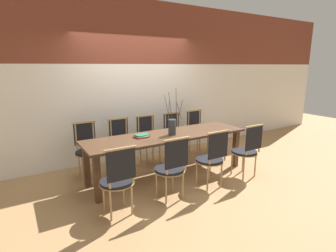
# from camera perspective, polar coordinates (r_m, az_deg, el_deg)

# --- Properties ---
(ground_plane) EXTENTS (16.00, 16.00, 0.00)m
(ground_plane) POSITION_cam_1_polar(r_m,az_deg,el_deg) (4.77, -0.00, -10.64)
(ground_plane) COLOR #A87F51
(wall_rear) EXTENTS (12.00, 0.06, 3.20)m
(wall_rear) POSITION_cam_1_polar(r_m,az_deg,el_deg) (5.52, -7.04, 9.67)
(wall_rear) COLOR white
(wall_rear) RESTS_ON ground_plane
(dining_table) EXTENTS (2.90, 0.80, 0.75)m
(dining_table) POSITION_cam_1_polar(r_m,az_deg,el_deg) (4.54, -0.00, -3.01)
(dining_table) COLOR #4C3321
(dining_table) RESTS_ON ground_plane
(chair_near_leftend) EXTENTS (0.46, 0.46, 0.95)m
(chair_near_leftend) POSITION_cam_1_polar(r_m,az_deg,el_deg) (3.47, -10.83, -11.14)
(chair_near_leftend) COLOR black
(chair_near_leftend) RESTS_ON ground_plane
(chair_near_left) EXTENTS (0.46, 0.46, 0.95)m
(chair_near_left) POSITION_cam_1_polar(r_m,az_deg,el_deg) (3.79, 0.74, -8.75)
(chair_near_left) COLOR black
(chair_near_left) RESTS_ON ground_plane
(chair_near_center) EXTENTS (0.46, 0.46, 0.95)m
(chair_near_center) POSITION_cam_1_polar(r_m,az_deg,el_deg) (4.21, 9.49, -6.68)
(chair_near_center) COLOR black
(chair_near_center) RESTS_ON ground_plane
(chair_near_right) EXTENTS (0.46, 0.46, 0.95)m
(chair_near_right) POSITION_cam_1_polar(r_m,az_deg,el_deg) (4.74, 16.77, -4.82)
(chair_near_right) COLOR black
(chair_near_right) RESTS_ON ground_plane
(chair_far_leftend) EXTENTS (0.46, 0.46, 0.95)m
(chair_far_leftend) POSITION_cam_1_polar(r_m,az_deg,el_deg) (4.82, -17.12, -4.55)
(chair_far_leftend) COLOR black
(chair_far_leftend) RESTS_ON ground_plane
(chair_far_left) EXTENTS (0.46, 0.46, 0.95)m
(chair_far_left) POSITION_cam_1_polar(r_m,az_deg,el_deg) (5.00, -10.03, -3.53)
(chair_far_left) COLOR black
(chair_far_left) RESTS_ON ground_plane
(chair_far_center) EXTENTS (0.46, 0.46, 0.95)m
(chair_far_center) POSITION_cam_1_polar(r_m,az_deg,el_deg) (5.22, -4.23, -2.66)
(chair_far_center) COLOR black
(chair_far_center) RESTS_ON ground_plane
(chair_far_right) EXTENTS (0.46, 0.46, 0.95)m
(chair_far_right) POSITION_cam_1_polar(r_m,az_deg,el_deg) (5.51, 1.49, -1.77)
(chair_far_right) COLOR black
(chair_far_right) RESTS_ON ground_plane
(chair_far_rightend) EXTENTS (0.46, 0.46, 0.95)m
(chair_far_rightend) POSITION_cam_1_polar(r_m,az_deg,el_deg) (5.84, 6.42, -0.99)
(chair_far_rightend) COLOR black
(chair_far_rightend) RESTS_ON ground_plane
(vase_centerpiece) EXTENTS (0.30, 0.30, 0.81)m
(vase_centerpiece) POSITION_cam_1_polar(r_m,az_deg,el_deg) (4.47, 0.94, -0.10)
(vase_centerpiece) COLOR #33383D
(vase_centerpiece) RESTS_ON dining_table
(book_stack) EXTENTS (0.27, 0.20, 0.05)m
(book_stack) POSITION_cam_1_polar(r_m,az_deg,el_deg) (4.37, -5.76, -2.14)
(book_stack) COLOR maroon
(book_stack) RESTS_ON dining_table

